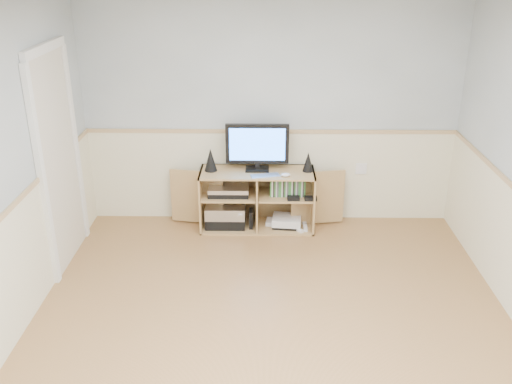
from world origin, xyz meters
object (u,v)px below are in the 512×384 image
(media_cabinet, at_px, (257,197))
(game_consoles, at_px, (286,221))
(monitor, at_px, (257,145))
(keyboard, at_px, (265,176))

(media_cabinet, xyz_separation_m, game_consoles, (0.31, -0.07, -0.26))
(monitor, bearing_deg, keyboard, -65.38)
(monitor, bearing_deg, media_cabinet, 90.00)
(media_cabinet, bearing_deg, game_consoles, -12.09)
(game_consoles, bearing_deg, keyboard, -150.85)
(monitor, height_order, keyboard, monitor)
(media_cabinet, xyz_separation_m, monitor, (0.00, -0.01, 0.59))
(game_consoles, bearing_deg, monitor, 169.07)
(media_cabinet, relative_size, game_consoles, 4.19)
(monitor, xyz_separation_m, game_consoles, (0.31, -0.06, -0.86))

